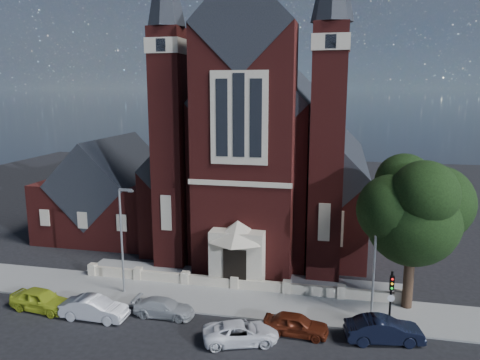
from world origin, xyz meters
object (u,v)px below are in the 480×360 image
at_px(street_lamp_left, 123,235).
at_px(car_dark_red, 296,324).
at_px(traffic_signal, 391,293).
at_px(church, 269,155).
at_px(street_tree, 415,214).
at_px(street_lamp_right, 376,253).
at_px(car_white_suv, 241,333).
at_px(car_navy, 384,330).
at_px(car_lime_van, 41,300).
at_px(car_silver_b, 164,308).
at_px(parish_hall, 113,196).
at_px(car_silver_a, 94,308).

xyz_separation_m(street_lamp_left, car_dark_red, (13.17, -3.27, -3.90)).
height_order(street_lamp_left, traffic_signal, street_lamp_left).
xyz_separation_m(church, street_lamp_left, (-7.91, -18.94, -3.59)).
distance_m(street_tree, street_lamp_right, 3.84).
relative_size(street_tree, street_lamp_left, 1.32).
relative_size(car_white_suv, car_navy, 0.99).
xyz_separation_m(street_tree, street_lamp_right, (-2.51, -1.71, -2.36)).
height_order(traffic_signal, car_navy, traffic_signal).
distance_m(street_lamp_right, car_navy, 4.87).
bearing_deg(car_lime_van, street_tree, -70.54).
distance_m(street_lamp_right, car_white_suv, 10.18).
bearing_deg(car_silver_b, street_lamp_left, 57.11).
bearing_deg(parish_hall, car_silver_b, -53.75).
xyz_separation_m(traffic_signal, car_dark_red, (-5.74, -1.70, -1.89)).
relative_size(church, car_navy, 7.48).
xyz_separation_m(traffic_signal, car_white_suv, (-8.91, -3.33, -1.94)).
relative_size(car_lime_van, car_silver_b, 1.07).
bearing_deg(car_silver_a, street_lamp_right, -76.97).
xyz_separation_m(street_tree, traffic_signal, (-1.60, -3.28, -4.38)).
height_order(car_white_suv, car_navy, car_navy).
relative_size(church, car_dark_red, 8.56).
distance_m(street_lamp_left, car_silver_b, 6.42).
bearing_deg(street_tree, traffic_signal, -115.95).
bearing_deg(parish_hall, street_lamp_right, -28.22).
bearing_deg(street_lamp_right, church, 118.04).
relative_size(street_lamp_right, traffic_signal, 2.02).
relative_size(street_lamp_left, car_navy, 1.73).
height_order(street_tree, car_white_suv, street_tree).
xyz_separation_m(street_lamp_right, car_dark_red, (-4.83, -3.27, -3.90)).
bearing_deg(car_navy, car_dark_red, 82.53).
xyz_separation_m(parish_hall, car_white_suv, (18.09, -18.91, -3.37)).
bearing_deg(church, car_dark_red, -76.68).
height_order(traffic_signal, car_dark_red, traffic_signal).
distance_m(parish_hall, car_dark_red, 27.59).
distance_m(street_tree, car_dark_red, 10.86).
bearing_deg(street_tree, car_silver_a, -164.25).
height_order(church, street_lamp_right, church).
xyz_separation_m(church, parish_hall, (-16.00, -4.94, -4.17)).
height_order(church, traffic_signal, church).
distance_m(car_silver_b, car_white_suv, 6.19).
height_order(parish_hall, car_dark_red, parish_hall).
xyz_separation_m(car_white_suv, car_navy, (8.47, 1.94, 0.13)).
relative_size(street_lamp_left, car_lime_van, 1.80).
distance_m(traffic_signal, car_white_suv, 9.71).
distance_m(street_lamp_right, car_lime_van, 23.09).
distance_m(car_silver_b, car_dark_red, 8.99).
bearing_deg(church, car_white_suv, -84.99).
relative_size(street_lamp_right, car_silver_a, 1.79).
xyz_separation_m(car_silver_a, car_silver_b, (4.40, 1.37, -0.14)).
bearing_deg(car_lime_van, street_lamp_left, -42.64).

